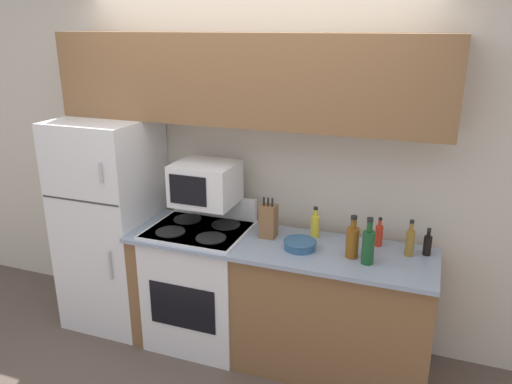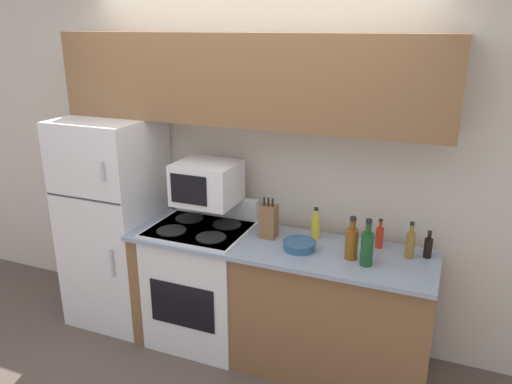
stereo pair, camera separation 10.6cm
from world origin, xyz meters
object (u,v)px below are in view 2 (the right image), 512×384
knife_block (269,221)px  bottle_whiskey (352,242)px  refrigerator (116,221)px  bottle_cooking_spray (316,226)px  bowl (299,245)px  bottle_soy_sauce (428,247)px  microwave (207,183)px  bottle_wine_green (367,247)px  bottle_vinegar (410,244)px  bottle_hot_sauce (380,236)px  stove (202,282)px

knife_block → bottle_whiskey: size_ratio=1.03×
refrigerator → bottle_cooking_spray: size_ratio=7.44×
bowl → bottle_soy_sauce: (0.78, 0.20, 0.04)m
knife_block → bowl: size_ratio=1.32×
refrigerator → knife_block: 1.29m
microwave → bowl: (0.74, -0.13, -0.30)m
bottle_whiskey → bottle_wine_green: bearing=-26.8°
bottle_vinegar → bottle_whiskey: size_ratio=0.86×
microwave → bottle_hot_sauce: microwave is taller
stove → knife_block: size_ratio=3.69×
microwave → bottle_wine_green: size_ratio=1.43×
bottle_hot_sauce → bottle_wine_green: bottle_wine_green is taller
bottle_hot_sauce → stove: bearing=-171.2°
bowl → bottle_hot_sauce: size_ratio=1.10×
knife_block → bottle_cooking_spray: (0.30, 0.11, -0.03)m
stove → refrigerator: bearing=176.1°
knife_block → stove: bearing=-171.2°
microwave → bottle_whiskey: size_ratio=1.53×
stove → bottle_hot_sauce: 1.34m
stove → bottle_whiskey: size_ratio=3.82×
bottle_soy_sauce → bottle_hot_sauce: size_ratio=0.90×
knife_block → bottle_cooking_spray: bearing=19.5°
refrigerator → microwave: bearing=2.9°
bottle_soy_sauce → bottle_vinegar: size_ratio=0.75×
stove → microwave: (0.02, 0.09, 0.75)m
refrigerator → stove: (0.78, -0.05, -0.35)m
bottle_cooking_spray → bottle_whiskey: bearing=-37.5°
bottle_hot_sauce → bottle_whiskey: 0.27m
bottle_wine_green → knife_block: bearing=166.2°
stove → bowl: stove is taller
refrigerator → knife_block: size_ratio=5.65×
microwave → bottle_hot_sauce: (1.21, 0.10, -0.25)m
bottle_whiskey → bottle_wine_green: (0.10, -0.05, 0.01)m
bottle_vinegar → bottle_wine_green: 0.31m
bottle_soy_sauce → bottle_cooking_spray: 0.74m
knife_block → bottle_vinegar: (0.94, 0.03, -0.02)m
refrigerator → bottle_soy_sauce: refrigerator is taller
microwave → refrigerator: bearing=-177.1°
refrigerator → bottle_wine_green: refrigerator is taller
stove → microwave: microwave is taller
microwave → bowl: size_ratio=1.95×
bottle_hot_sauce → bottle_vinegar: bearing=-21.6°
bottle_soy_sauce → bottle_vinegar: bearing=-155.5°
bottle_vinegar → bottle_wine_green: bearing=-138.4°
bowl → bottle_hot_sauce: (0.48, 0.23, 0.05)m
stove → knife_block: 0.74m
bottle_hot_sauce → microwave: bearing=-175.4°
bottle_hot_sauce → bottle_whiskey: size_ratio=0.71×
refrigerator → bottle_wine_green: 2.00m
bottle_vinegar → bowl: bearing=-167.6°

